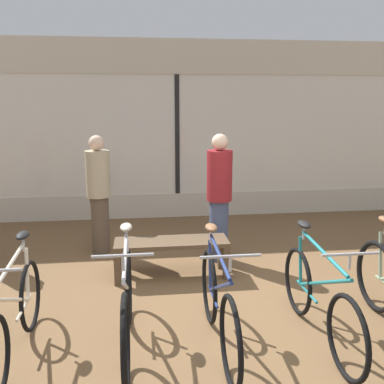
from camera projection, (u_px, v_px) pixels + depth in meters
name	position (u px, v px, depth m)	size (l,w,h in m)	color
ground_plane	(212.00, 317.00, 4.35)	(24.00, 24.00, 0.00)	brown
shop_back_wall	(177.00, 129.00, 7.74)	(12.00, 0.08, 3.20)	beige
bicycle_left	(15.00, 318.00, 3.58)	(0.46, 1.73, 1.02)	black
bicycle_center_left	(127.00, 306.00, 3.74)	(0.46, 1.74, 1.05)	black
bicycle_center	(218.00, 305.00, 3.75)	(0.46, 1.73, 1.05)	black
bicycle_center_right	(319.00, 300.00, 3.89)	(0.46, 1.76, 1.03)	black
display_bench	(172.00, 247.00, 5.29)	(1.40, 0.44, 0.47)	brown
customer_by_window	(219.00, 195.00, 5.73)	(0.48, 0.48, 1.73)	#424C6B
customer_mid_floor	(99.00, 192.00, 6.03)	(0.47, 0.47, 1.69)	brown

